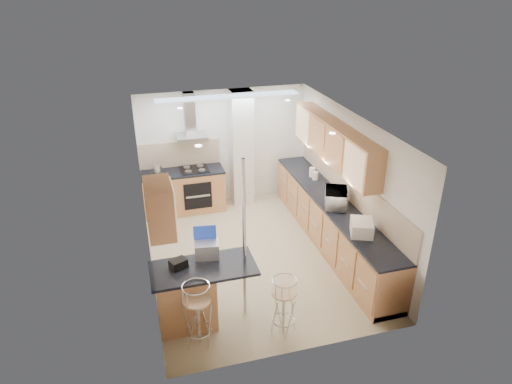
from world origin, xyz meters
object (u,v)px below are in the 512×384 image
object	(u,v)px
microwave	(336,198)
bread_bin	(362,227)
laptop	(207,249)
bar_stool_near	(198,315)
bar_stool_end	(284,306)

from	to	relation	value
microwave	bread_bin	size ratio (longest dim) A/B	1.32
laptop	bar_stool_near	bearing A→B (deg)	-103.80
microwave	bar_stool_end	bearing A→B (deg)	162.46
bar_stool_near	bread_bin	xyz separation A→B (m)	(2.73, 0.68, 0.54)
microwave	laptop	size ratio (longest dim) A/B	1.61
microwave	laptop	distance (m)	2.66
microwave	bar_stool_end	world-z (taller)	microwave
laptop	bread_bin	world-z (taller)	laptop
microwave	bar_stool_end	size ratio (longest dim) A/B	0.62
laptop	bar_stool_end	bearing A→B (deg)	-31.95
microwave	bar_stool_near	xyz separation A→B (m)	(-2.74, -1.66, -0.58)
bar_stool_end	bread_bin	distance (m)	1.82
microwave	laptop	xyz separation A→B (m)	(-2.47, -0.99, -0.01)
laptop	bar_stool_near	size ratio (longest dim) A/B	0.35
bar_stool_near	bar_stool_end	xyz separation A→B (m)	(1.19, -0.10, -0.04)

